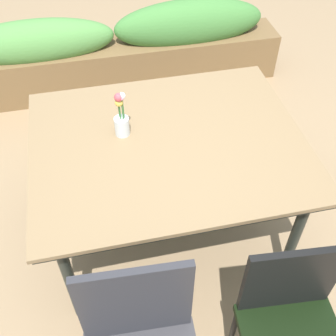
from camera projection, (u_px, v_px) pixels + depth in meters
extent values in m
plane|color=#9E7F5B|center=(173.00, 229.00, 2.66)|extent=(12.00, 12.00, 0.00)
cube|color=#8C704C|center=(168.00, 143.00, 2.14)|extent=(1.40, 1.12, 0.02)
cube|color=#232823|center=(168.00, 147.00, 2.16)|extent=(1.37, 1.10, 0.02)
cylinder|color=#232823|center=(70.00, 279.00, 2.02)|extent=(0.06, 0.06, 0.72)
cylinder|color=#232823|center=(295.00, 236.00, 2.19)|extent=(0.06, 0.06, 0.72)
cylinder|color=#232823|center=(62.00, 153.00, 2.63)|extent=(0.06, 0.06, 0.72)
cylinder|color=#232823|center=(239.00, 126.00, 2.80)|extent=(0.06, 0.06, 0.72)
cube|color=black|center=(291.00, 280.00, 1.70)|extent=(0.40, 0.07, 0.41)
cylinder|color=black|center=(310.00, 321.00, 2.03)|extent=(0.03, 0.03, 0.43)
cylinder|color=black|center=(233.00, 331.00, 1.99)|extent=(0.03, 0.03, 0.43)
cube|color=#2D2D33|center=(136.00, 303.00, 1.60)|extent=(0.44, 0.06, 0.48)
cylinder|color=silver|center=(122.00, 126.00, 2.14)|extent=(0.08, 0.08, 0.10)
cylinder|color=#387233|center=(120.00, 114.00, 2.08)|extent=(0.00, 0.01, 0.14)
sphere|color=#EFCC4C|center=(119.00, 103.00, 2.03)|extent=(0.04, 0.04, 0.04)
cylinder|color=#387233|center=(120.00, 112.00, 2.06)|extent=(0.01, 0.01, 0.17)
sphere|color=#DB4C56|center=(119.00, 97.00, 2.00)|extent=(0.04, 0.04, 0.04)
cylinder|color=#387233|center=(119.00, 110.00, 2.08)|extent=(0.01, 0.01, 0.17)
sphere|color=#EFCC4C|center=(117.00, 96.00, 2.02)|extent=(0.03, 0.03, 0.03)
cylinder|color=#387233|center=(122.00, 112.00, 2.06)|extent=(0.01, 0.01, 0.17)
sphere|color=pink|center=(121.00, 98.00, 2.00)|extent=(0.03, 0.03, 0.03)
cylinder|color=#387233|center=(123.00, 110.00, 2.07)|extent=(0.01, 0.01, 0.18)
sphere|color=white|center=(122.00, 96.00, 2.00)|extent=(0.03, 0.03, 0.03)
cube|color=brown|center=(117.00, 66.00, 3.60)|extent=(2.80, 0.36, 0.40)
ellipsoid|color=#569347|center=(35.00, 42.00, 3.29)|extent=(1.26, 0.33, 0.36)
ellipsoid|color=#47843D|center=(189.00, 23.00, 3.46)|extent=(1.26, 0.33, 0.40)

